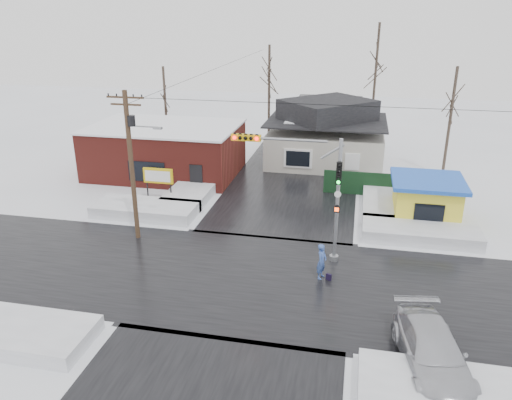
% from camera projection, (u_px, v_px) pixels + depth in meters
% --- Properties ---
extents(ground, '(120.00, 120.00, 0.00)m').
position_uv_depth(ground, '(253.00, 279.00, 26.02)').
color(ground, white).
rests_on(ground, ground).
extents(road_ns, '(10.00, 120.00, 0.02)m').
position_uv_depth(road_ns, '(253.00, 279.00, 26.02)').
color(road_ns, black).
rests_on(road_ns, ground).
extents(road_ew, '(120.00, 10.00, 0.02)m').
position_uv_depth(road_ew, '(253.00, 279.00, 26.02)').
color(road_ew, black).
rests_on(road_ew, ground).
extents(snowbank_nw, '(7.00, 3.00, 0.80)m').
position_uv_depth(snowbank_nw, '(146.00, 209.00, 33.99)').
color(snowbank_nw, white).
rests_on(snowbank_nw, ground).
extents(snowbank_ne, '(7.00, 3.00, 0.80)m').
position_uv_depth(snowbank_ne, '(420.00, 232.00, 30.54)').
color(snowbank_ne, white).
rests_on(snowbank_ne, ground).
extents(snowbank_sw, '(7.00, 3.00, 0.70)m').
position_uv_depth(snowbank_sw, '(12.00, 332.00, 21.23)').
color(snowbank_sw, white).
rests_on(snowbank_sw, ground).
extents(snowbank_se, '(7.00, 3.00, 0.70)m').
position_uv_depth(snowbank_se, '(458.00, 395.00, 17.78)').
color(snowbank_se, white).
rests_on(snowbank_se, ground).
extents(snowbank_nside_w, '(3.00, 8.00, 0.80)m').
position_uv_depth(snowbank_nside_w, '(197.00, 187.00, 38.17)').
color(snowbank_nside_w, white).
rests_on(snowbank_nside_w, ground).
extents(snowbank_nside_e, '(3.00, 8.00, 0.80)m').
position_uv_depth(snowbank_nside_e, '(384.00, 201.00, 35.48)').
color(snowbank_nside_e, white).
rests_on(snowbank_nside_e, ground).
extents(traffic_signal, '(6.05, 0.68, 7.00)m').
position_uv_depth(traffic_signal, '(309.00, 182.00, 26.62)').
color(traffic_signal, gray).
rests_on(traffic_signal, ground).
extents(utility_pole, '(3.15, 0.44, 9.00)m').
position_uv_depth(utility_pole, '(132.00, 158.00, 28.89)').
color(utility_pole, '#382619').
rests_on(utility_pole, ground).
extents(brick_building, '(12.20, 8.20, 4.12)m').
position_uv_depth(brick_building, '(165.00, 150.00, 41.98)').
color(brick_building, maroon).
rests_on(brick_building, ground).
extents(marquee_sign, '(2.20, 0.21, 2.55)m').
position_uv_depth(marquee_sign, '(158.00, 177.00, 35.72)').
color(marquee_sign, black).
rests_on(marquee_sign, ground).
extents(house, '(10.40, 8.40, 5.76)m').
position_uv_depth(house, '(326.00, 134.00, 44.77)').
color(house, beige).
rests_on(house, ground).
extents(kiosk, '(4.60, 4.60, 2.88)m').
position_uv_depth(kiosk, '(426.00, 199.00, 32.79)').
color(kiosk, yellow).
rests_on(kiosk, ground).
extents(fence, '(8.00, 0.12, 1.80)m').
position_uv_depth(fence, '(377.00, 185.00, 37.23)').
color(fence, black).
rests_on(fence, ground).
extents(tree_far_left, '(3.00, 3.00, 10.00)m').
position_uv_depth(tree_far_left, '(269.00, 67.00, 47.65)').
color(tree_far_left, '#332821').
rests_on(tree_far_left, ground).
extents(tree_far_mid, '(3.00, 3.00, 12.00)m').
position_uv_depth(tree_far_mid, '(378.00, 50.00, 46.98)').
color(tree_far_mid, '#332821').
rests_on(tree_far_mid, ground).
extents(tree_far_right, '(3.00, 3.00, 9.00)m').
position_uv_depth(tree_far_right, '(454.00, 90.00, 39.39)').
color(tree_far_right, '#332821').
rests_on(tree_far_right, ground).
extents(tree_far_west, '(3.00, 3.00, 8.00)m').
position_uv_depth(tree_far_west, '(164.00, 84.00, 48.32)').
color(tree_far_west, '#332821').
rests_on(tree_far_west, ground).
extents(pedestrian, '(0.66, 0.81, 1.92)m').
position_uv_depth(pedestrian, '(322.00, 262.00, 25.82)').
color(pedestrian, '#3B59A6').
rests_on(pedestrian, ground).
extents(car, '(3.17, 5.90, 1.62)m').
position_uv_depth(car, '(432.00, 351.00, 19.31)').
color(car, silver).
rests_on(car, ground).
extents(shopping_bag, '(0.30, 0.21, 0.35)m').
position_uv_depth(shopping_bag, '(329.00, 277.00, 25.86)').
color(shopping_bag, black).
rests_on(shopping_bag, ground).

